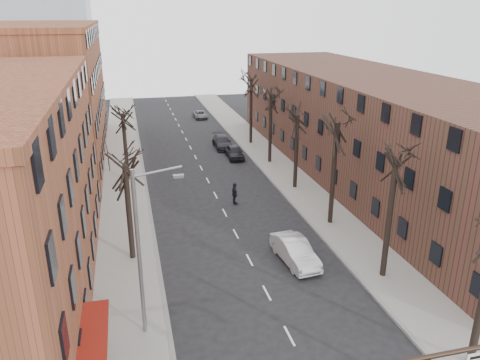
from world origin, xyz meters
TOP-DOWN VIEW (x-y plane):
  - sidewalk_left at (-8.00, 35.00)m, footprint 4.00×90.00m
  - sidewalk_right at (8.00, 35.00)m, footprint 4.00×90.00m
  - building_left_far at (-16.00, 44.00)m, footprint 12.00×28.00m
  - building_right at (16.00, 30.00)m, footprint 12.00×50.00m
  - tree_right_b at (7.60, 12.00)m, footprint 5.20×5.20m
  - tree_right_c at (7.60, 20.00)m, footprint 5.20×5.20m
  - tree_right_d at (7.60, 28.00)m, footprint 5.20×5.20m
  - tree_right_e at (7.60, 36.00)m, footprint 5.20×5.20m
  - tree_right_f at (7.60, 44.00)m, footprint 5.20×5.20m
  - tree_left_a at (-7.60, 18.00)m, footprint 5.20×5.20m
  - tree_left_b at (-7.60, 34.00)m, footprint 5.20×5.20m
  - streetlight at (-7.03, 10.00)m, footprint 2.45×0.22m
  - silver_sedan at (2.86, 15.07)m, footprint 2.16×4.97m
  - parked_car_near at (4.26, 38.60)m, footprint 1.80×4.20m
  - parked_car_mid at (3.80, 43.05)m, footprint 2.02×4.89m
  - parked_car_far at (3.80, 60.06)m, footprint 1.88×4.03m
  - pedestrian_crossing at (1.23, 25.61)m, footprint 0.57×1.17m

SIDE VIEW (x-z plane):
  - tree_right_b at x=7.60m, z-range -5.40..5.40m
  - tree_right_c at x=7.60m, z-range -5.80..5.80m
  - tree_right_d at x=7.60m, z-range -5.00..5.00m
  - tree_right_e at x=7.60m, z-range -5.40..5.40m
  - tree_right_f at x=7.60m, z-range -5.80..5.80m
  - tree_left_a at x=-7.60m, z-range -4.75..4.75m
  - tree_left_b at x=-7.60m, z-range -4.75..4.75m
  - sidewalk_left at x=-8.00m, z-range 0.00..0.15m
  - sidewalk_right at x=8.00m, z-range 0.00..0.15m
  - parked_car_far at x=3.80m, z-range 0.00..1.11m
  - parked_car_mid at x=3.80m, z-range 0.00..1.41m
  - parked_car_near at x=4.26m, z-range 0.00..1.42m
  - silver_sedan at x=2.86m, z-range 0.00..1.59m
  - pedestrian_crossing at x=1.23m, z-range 0.00..1.94m
  - building_right at x=16.00m, z-range 0.00..10.00m
  - streetlight at x=-7.03m, z-range 0.50..9.53m
  - building_left_far at x=-16.00m, z-range 0.00..14.00m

